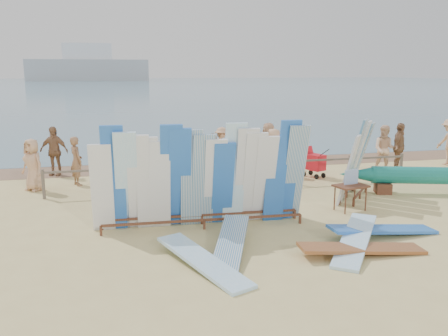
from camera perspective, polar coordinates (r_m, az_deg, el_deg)
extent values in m
plane|color=#D9C57D|center=(12.80, 5.12, -5.53)|extent=(160.00, 160.00, 0.00)
cube|color=slate|center=(139.70, -11.83, 9.81)|extent=(320.00, 240.00, 0.02)
cube|color=#86644B|center=(19.56, -1.51, 0.51)|extent=(40.00, 2.60, 0.01)
cube|color=#999EA3|center=(191.77, -15.99, 11.24)|extent=(45.00, 8.00, 8.00)
cube|color=silver|center=(191.90, -16.11, 13.32)|extent=(18.00, 6.00, 6.00)
cube|color=#65594C|center=(15.40, 1.67, 0.51)|extent=(12.00, 0.06, 0.06)
cube|color=#65594C|center=(15.11, -20.91, -1.83)|extent=(0.08, 0.08, 0.90)
cube|color=#65594C|center=(14.97, -13.31, -1.50)|extent=(0.08, 0.08, 0.90)
cube|color=#65594C|center=(15.09, -5.70, -1.14)|extent=(0.08, 0.08, 0.90)
cube|color=#65594C|center=(15.47, 1.67, -0.77)|extent=(0.08, 0.08, 0.90)
cube|color=#65594C|center=(16.09, 8.57, -0.41)|extent=(0.08, 0.08, 0.90)
cube|color=#65594C|center=(16.92, 14.87, -0.08)|extent=(0.08, 0.08, 0.90)
cube|color=#65594C|center=(17.95, 20.52, 0.22)|extent=(0.08, 0.08, 0.90)
cube|color=brown|center=(11.50, -2.39, -6.27)|extent=(4.86, 0.27, 0.06)
cube|color=brown|center=(11.89, -2.68, -5.67)|extent=(4.86, 0.27, 0.06)
cube|color=white|center=(11.39, -14.47, -2.40)|extent=(0.54, 0.52, 2.16)
cube|color=blue|center=(11.32, -13.10, -1.31)|extent=(0.54, 0.63, 2.58)
cube|color=#9AD2F6|center=(11.33, -11.66, -1.61)|extent=(0.55, 0.82, 2.44)
cube|color=white|center=(11.34, -10.23, -1.75)|extent=(0.55, 0.73, 2.36)
cube|color=white|center=(11.35, -9.19, -1.86)|extent=(0.54, 0.57, 2.30)
cube|color=white|center=(11.37, -7.77, -2.05)|extent=(0.54, 0.57, 2.20)
cube|color=blue|center=(11.34, -6.37, -1.05)|extent=(0.55, 0.83, 2.58)
cube|color=blue|center=(11.37, -5.34, -1.23)|extent=(0.55, 0.80, 2.49)
cube|color=silver|center=(11.40, -3.93, -1.31)|extent=(0.54, 0.60, 2.44)
cube|color=silver|center=(11.45, -2.52, -1.53)|extent=(0.54, 0.67, 2.33)
cube|color=white|center=(11.50, -1.13, -1.74)|extent=(0.54, 0.72, 2.21)
cube|color=blue|center=(11.55, -0.13, -1.93)|extent=(0.54, 0.69, 2.12)
cube|color=#9AD2F6|center=(11.55, 1.24, -0.75)|extent=(0.54, 0.64, 2.58)
cube|color=white|center=(11.63, 2.60, -1.00)|extent=(0.55, 0.76, 2.45)
cube|color=white|center=(11.69, 3.57, -1.21)|extent=(0.55, 0.78, 2.35)
cube|color=white|center=(11.77, 4.90, -1.38)|extent=(0.55, 0.75, 2.25)
cube|color=blue|center=(11.85, 6.21, -1.42)|extent=(0.53, 0.49, 2.21)
cube|color=blue|center=(11.89, 7.54, -0.39)|extent=(0.54, 0.67, 2.62)
cube|color=silver|center=(11.97, 8.45, -0.65)|extent=(0.55, 0.78, 2.50)
cube|color=brown|center=(14.71, 16.04, -2.79)|extent=(1.18, 1.38, 0.05)
cube|color=brown|center=(14.78, 14.57, -2.64)|extent=(1.18, 1.38, 0.05)
cube|color=white|center=(13.78, 14.76, -0.29)|extent=(0.71, 0.71, 2.03)
cube|color=silver|center=(14.27, 15.28, 0.89)|extent=(0.82, 0.80, 2.42)
cube|color=white|center=(14.81, 15.72, 1.06)|extent=(0.83, 0.81, 2.32)
cube|color=silver|center=(15.35, 16.12, 1.21)|extent=(0.84, 0.82, 2.22)
cube|color=brown|center=(15.68, 18.56, -2.28)|extent=(0.60, 0.66, 0.33)
cylinder|color=#167C72|center=(16.07, 24.35, -0.85)|extent=(4.00, 1.75, 0.55)
cone|color=#167C72|center=(15.40, 15.69, -0.74)|extent=(1.20, 0.82, 0.51)
cube|color=brown|center=(13.36, 15.02, -2.10)|extent=(0.98, 0.79, 0.05)
cube|color=white|center=(13.30, 15.07, -1.04)|extent=(0.45, 0.13, 0.41)
cube|color=blue|center=(11.70, 18.54, -7.78)|extent=(2.72, 0.73, 0.34)
cube|color=silver|center=(10.18, 0.80, -10.09)|extent=(1.47, 2.71, 0.40)
cube|color=#9AD2F6|center=(9.46, -2.57, -11.83)|extent=(1.55, 2.71, 0.27)
cube|color=#9B582A|center=(10.47, 16.22, -9.93)|extent=(2.73, 0.71, 0.26)
cube|color=#9AD2F6|center=(10.77, 15.45, -9.27)|extent=(2.07, 2.48, 0.39)
cube|color=red|center=(16.45, 3.19, -0.55)|extent=(0.66, 0.63, 0.05)
cube|color=red|center=(16.62, 3.26, 0.52)|extent=(0.55, 0.33, 0.52)
cube|color=red|center=(16.49, 2.51, -0.58)|extent=(0.66, 0.66, 0.04)
cube|color=red|center=(16.56, 1.92, 0.37)|extent=(0.48, 0.42, 0.49)
cube|color=red|center=(17.30, 10.78, 0.72)|extent=(0.73, 0.88, 0.56)
cube|color=red|center=(17.44, 10.08, 2.01)|extent=(0.48, 0.34, 0.35)
imported|color=#8C6042|center=(18.31, -19.79, 1.93)|extent=(1.15, 0.80, 1.81)
imported|color=tan|center=(16.24, -22.03, 0.36)|extent=(0.87, 0.84, 1.67)
imported|color=#8C6042|center=(19.10, 20.31, 2.34)|extent=(1.14, 1.06, 1.86)
imported|color=tan|center=(17.40, 5.98, 1.93)|extent=(0.71, 0.93, 1.71)
imported|color=tan|center=(19.04, -0.27, 2.60)|extent=(0.83, 1.09, 1.57)
imported|color=#8C6042|center=(19.41, 7.80, 2.89)|extent=(0.48, 0.69, 1.72)
imported|color=#8C6042|center=(16.39, -1.27, 1.30)|extent=(1.06, 0.79, 1.66)
imported|color=beige|center=(18.62, 18.80, 2.13)|extent=(0.96, 0.82, 1.80)
imported|color=beige|center=(18.93, 5.33, 2.82)|extent=(1.73, 1.00, 1.78)
imported|color=#8C6042|center=(16.50, -17.34, 0.81)|extent=(0.55, 0.68, 1.64)
imported|color=beige|center=(16.01, -4.31, 1.32)|extent=(0.89, 0.43, 1.82)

